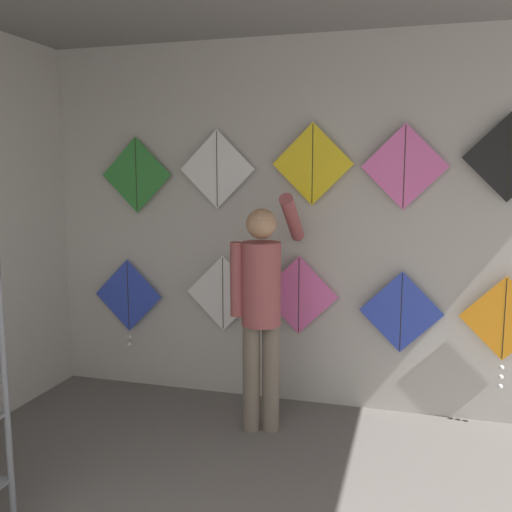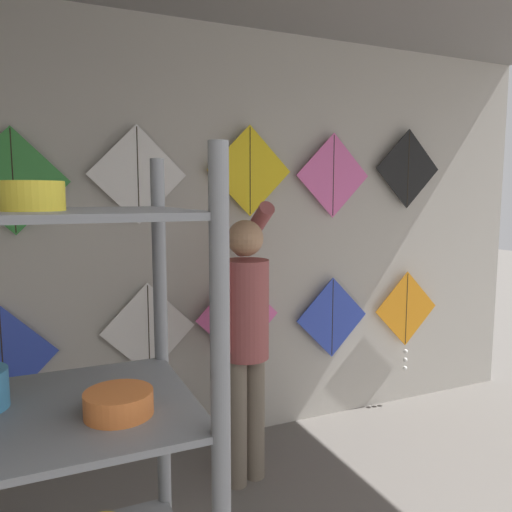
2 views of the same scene
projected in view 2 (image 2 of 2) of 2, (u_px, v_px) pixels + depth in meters
The scene contains 12 objects.
back_panel at pixel (237, 239), 3.45m from camera, with size 4.99×0.06×2.80m, color #BCB7AD.
shopkeeper at pixel (245, 327), 2.89m from camera, with size 0.41×0.62×1.67m.
kite_0 at pixel (3, 361), 2.85m from camera, with size 0.61×0.04×0.74m.
kite_1 at pixel (149, 329), 3.18m from camera, with size 0.61×0.01×0.61m.
kite_2 at pixel (238, 317), 3.42m from camera, with size 0.61×0.01×0.61m.
kite_3 at pixel (332, 318), 3.74m from camera, with size 0.61×0.01×0.61m.
kite_4 at pixel (406, 313), 4.02m from camera, with size 0.61×0.04×0.81m.
kite_5 at pixel (13, 181), 2.77m from camera, with size 0.61×0.01×0.61m.
kite_6 at pixel (138, 175), 3.04m from camera, with size 0.61×0.01×0.61m.
kite_7 at pixel (250, 171), 3.34m from camera, with size 0.61×0.01×0.61m.
kite_8 at pixel (333, 176), 3.60m from camera, with size 0.61×0.01×0.61m.
kite_9 at pixel (408, 169), 3.87m from camera, with size 0.61×0.01×0.61m.
Camera 2 is at (-1.27, 0.43, 1.70)m, focal length 35.00 mm.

